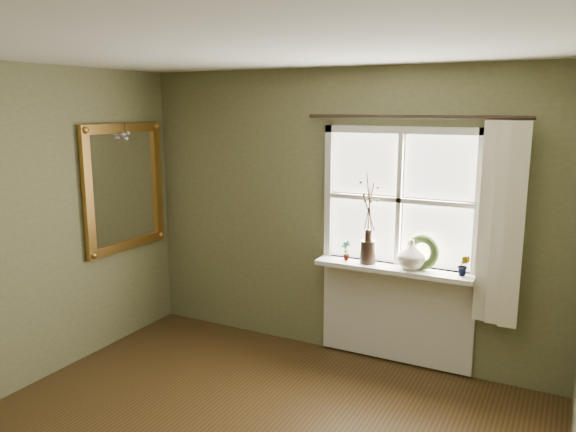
% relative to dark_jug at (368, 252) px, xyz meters
% --- Properties ---
extents(ceiling, '(4.50, 4.50, 0.00)m').
position_rel_dark_jug_xyz_m(ceiling, '(-0.32, -2.12, 1.58)').
color(ceiling, silver).
rests_on(ceiling, ground).
extents(wall_back, '(4.00, 0.10, 2.60)m').
position_rel_dark_jug_xyz_m(wall_back, '(-0.32, 0.18, 0.28)').
color(wall_back, '#646542').
rests_on(wall_back, ground).
extents(window_frame, '(1.36, 0.06, 1.24)m').
position_rel_dark_jug_xyz_m(window_frame, '(0.23, 0.11, 0.46)').
color(window_frame, silver).
rests_on(window_frame, wall_back).
extents(window_sill, '(1.36, 0.26, 0.04)m').
position_rel_dark_jug_xyz_m(window_sill, '(0.23, 0.00, -0.12)').
color(window_sill, silver).
rests_on(window_sill, wall_back).
extents(window_apron, '(1.36, 0.04, 0.88)m').
position_rel_dark_jug_xyz_m(window_apron, '(0.23, 0.11, -0.56)').
color(window_apron, silver).
rests_on(window_apron, ground).
extents(dark_jug, '(0.18, 0.18, 0.20)m').
position_rel_dark_jug_xyz_m(dark_jug, '(0.00, 0.00, 0.00)').
color(dark_jug, black).
rests_on(dark_jug, window_sill).
extents(cream_vase, '(0.27, 0.27, 0.25)m').
position_rel_dark_jug_xyz_m(cream_vase, '(0.38, 0.00, 0.02)').
color(cream_vase, beige).
rests_on(cream_vase, window_sill).
extents(wreath, '(0.32, 0.19, 0.30)m').
position_rel_dark_jug_xyz_m(wreath, '(0.46, 0.04, 0.01)').
color(wreath, '#384B21').
rests_on(wreath, window_sill).
extents(potted_plant_left, '(0.11, 0.10, 0.18)m').
position_rel_dark_jug_xyz_m(potted_plant_left, '(-0.20, 0.00, -0.01)').
color(potted_plant_left, '#384B21').
rests_on(potted_plant_left, window_sill).
extents(potted_plant_right, '(0.10, 0.08, 0.17)m').
position_rel_dark_jug_xyz_m(potted_plant_right, '(0.81, 0.00, -0.01)').
color(potted_plant_right, '#384B21').
rests_on(potted_plant_right, window_sill).
extents(curtain, '(0.36, 0.12, 1.59)m').
position_rel_dark_jug_xyz_m(curtain, '(1.07, 0.01, 0.34)').
color(curtain, beige).
rests_on(curtain, wall_back).
extents(curtain_rod, '(1.84, 0.03, 0.03)m').
position_rel_dark_jug_xyz_m(curtain_rod, '(0.33, 0.05, 1.16)').
color(curtain_rod, black).
rests_on(curtain_rod, wall_back).
extents(gilt_mirror, '(0.10, 1.02, 1.21)m').
position_rel_dark_jug_xyz_m(gilt_mirror, '(-2.28, -0.51, 0.48)').
color(gilt_mirror, white).
rests_on(gilt_mirror, wall_left).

